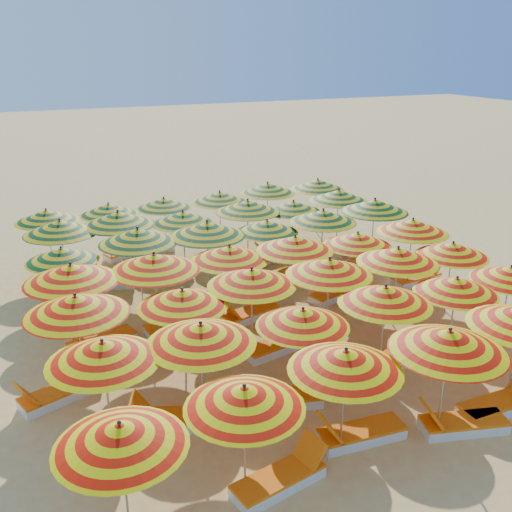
% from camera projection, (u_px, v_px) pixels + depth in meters
% --- Properties ---
extents(ground, '(120.00, 120.00, 0.00)m').
position_uv_depth(ground, '(263.00, 314.00, 16.30)').
color(ground, '#EAC268').
rests_on(ground, ground).
extents(umbrella_0, '(2.63, 2.63, 2.14)m').
position_uv_depth(umbrella_0, '(120.00, 435.00, 8.29)').
color(umbrella_0, silver).
rests_on(umbrella_0, ground).
extents(umbrella_1, '(2.20, 2.20, 2.13)m').
position_uv_depth(umbrella_1, '(244.00, 397.00, 9.19)').
color(umbrella_1, silver).
rests_on(umbrella_1, ground).
extents(umbrella_2, '(2.57, 2.57, 2.21)m').
position_uv_depth(umbrella_2, '(346.00, 360.00, 10.13)').
color(umbrella_2, silver).
rests_on(umbrella_2, ground).
extents(umbrella_3, '(2.76, 2.76, 2.35)m').
position_uv_depth(umbrella_3, '(449.00, 341.00, 10.56)').
color(umbrella_3, silver).
rests_on(umbrella_3, ground).
extents(umbrella_6, '(2.47, 2.47, 2.24)m').
position_uv_depth(umbrella_6, '(103.00, 352.00, 10.38)').
color(umbrella_6, silver).
rests_on(umbrella_6, ground).
extents(umbrella_7, '(2.77, 2.77, 2.28)m').
position_uv_depth(umbrella_7, '(201.00, 334.00, 10.94)').
color(umbrella_7, silver).
rests_on(umbrella_7, ground).
extents(umbrella_8, '(2.63, 2.63, 2.11)m').
position_uv_depth(umbrella_8, '(303.00, 318.00, 11.92)').
color(umbrella_8, silver).
rests_on(umbrella_8, ground).
extents(umbrella_9, '(2.70, 2.70, 2.25)m').
position_uv_depth(umbrella_9, '(385.00, 295.00, 12.70)').
color(umbrella_9, silver).
rests_on(umbrella_9, ground).
extents(umbrella_10, '(2.24, 2.24, 2.12)m').
position_uv_depth(umbrella_10, '(456.00, 286.00, 13.50)').
color(umbrella_10, silver).
rests_on(umbrella_10, ground).
extents(umbrella_11, '(2.26, 2.26, 2.09)m').
position_uv_depth(umbrella_11, '(511.00, 274.00, 14.27)').
color(umbrella_11, silver).
rests_on(umbrella_11, ground).
extents(umbrella_12, '(2.43, 2.43, 2.36)m').
position_uv_depth(umbrella_12, '(76.00, 305.00, 11.98)').
color(umbrella_12, silver).
rests_on(umbrella_12, ground).
extents(umbrella_13, '(2.42, 2.42, 2.17)m').
position_uv_depth(umbrella_13, '(182.00, 298.00, 12.72)').
color(umbrella_13, silver).
rests_on(umbrella_13, ground).
extents(umbrella_14, '(2.74, 2.74, 2.29)m').
position_uv_depth(umbrella_14, '(252.00, 278.00, 13.59)').
color(umbrella_14, silver).
rests_on(umbrella_14, ground).
extents(umbrella_15, '(2.46, 2.46, 2.34)m').
position_uv_depth(umbrella_15, '(329.00, 267.00, 14.09)').
color(umbrella_15, silver).
rests_on(umbrella_15, ground).
extents(umbrella_16, '(2.84, 2.84, 2.28)m').
position_uv_depth(umbrella_16, '(398.00, 255.00, 15.03)').
color(umbrella_16, silver).
rests_on(umbrella_16, ground).
extents(umbrella_17, '(2.27, 2.27, 2.14)m').
position_uv_depth(umbrella_17, '(453.00, 250.00, 15.85)').
color(umbrella_17, silver).
rests_on(umbrella_17, ground).
extents(umbrella_18, '(2.45, 2.45, 2.42)m').
position_uv_depth(umbrella_18, '(71.00, 273.00, 13.52)').
color(umbrella_18, silver).
rests_on(umbrella_18, ground).
extents(umbrella_19, '(2.40, 2.40, 2.42)m').
position_uv_depth(umbrella_19, '(154.00, 262.00, 14.22)').
color(umbrella_19, silver).
rests_on(umbrella_19, ground).
extents(umbrella_20, '(2.19, 2.19, 2.25)m').
position_uv_depth(umbrella_20, '(230.00, 253.00, 15.27)').
color(umbrella_20, silver).
rests_on(umbrella_20, ground).
extents(umbrella_21, '(2.55, 2.55, 2.34)m').
position_uv_depth(umbrella_21, '(295.00, 244.00, 15.77)').
color(umbrella_21, silver).
rests_on(umbrella_21, ground).
extents(umbrella_22, '(2.28, 2.28, 2.13)m').
position_uv_depth(umbrella_22, '(358.00, 239.00, 16.70)').
color(umbrella_22, silver).
rests_on(umbrella_22, ground).
extents(umbrella_23, '(2.84, 2.84, 2.32)m').
position_uv_depth(umbrella_23, '(413.00, 226.00, 17.35)').
color(umbrella_23, silver).
rests_on(umbrella_23, ground).
extents(umbrella_24, '(2.22, 2.22, 2.11)m').
position_uv_depth(umbrella_24, '(62.00, 255.00, 15.52)').
color(umbrella_24, silver).
rests_on(umbrella_24, ground).
extents(umbrella_25, '(2.51, 2.51, 2.40)m').
position_uv_depth(umbrella_25, '(138.00, 236.00, 16.23)').
color(umbrella_25, silver).
rests_on(umbrella_25, ground).
extents(umbrella_26, '(2.74, 2.74, 2.43)m').
position_uv_depth(umbrella_26, '(207.00, 229.00, 16.77)').
color(umbrella_26, silver).
rests_on(umbrella_26, ground).
extents(umbrella_27, '(2.19, 2.19, 2.11)m').
position_uv_depth(umbrella_27, '(267.00, 227.00, 17.92)').
color(umbrella_27, silver).
rests_on(umbrella_27, ground).
extents(umbrella_28, '(2.77, 2.77, 2.32)m').
position_uv_depth(umbrella_28, '(323.00, 216.00, 18.38)').
color(umbrella_28, silver).
rests_on(umbrella_28, ground).
extents(umbrella_29, '(2.84, 2.84, 2.42)m').
position_uv_depth(umbrella_29, '(375.00, 206.00, 19.22)').
color(umbrella_29, silver).
rests_on(umbrella_29, ground).
extents(umbrella_30, '(2.44, 2.44, 2.35)m').
position_uv_depth(umbrella_30, '(60.00, 227.00, 17.17)').
color(umbrella_30, silver).
rests_on(umbrella_30, ground).
extents(umbrella_31, '(2.94, 2.94, 2.43)m').
position_uv_depth(umbrella_31, '(118.00, 219.00, 17.79)').
color(umbrella_31, silver).
rests_on(umbrella_31, ground).
extents(umbrella_32, '(2.29, 2.29, 2.21)m').
position_uv_depth(umbrella_32, '(183.00, 218.00, 18.57)').
color(umbrella_32, silver).
rests_on(umbrella_32, ground).
extents(umbrella_33, '(2.93, 2.93, 2.35)m').
position_uv_depth(umbrella_33, '(248.00, 206.00, 19.40)').
color(umbrella_33, silver).
rests_on(umbrella_33, ground).
extents(umbrella_34, '(2.08, 2.08, 2.14)m').
position_uv_depth(umbrella_34, '(293.00, 207.00, 20.09)').
color(umbrella_34, silver).
rests_on(umbrella_34, ground).
extents(umbrella_35, '(2.35, 2.35, 2.32)m').
position_uv_depth(umbrella_35, '(338.00, 196.00, 20.91)').
color(umbrella_35, silver).
rests_on(umbrella_35, ground).
extents(umbrella_36, '(2.18, 2.18, 2.21)m').
position_uv_depth(umbrella_36, '(47.00, 216.00, 18.76)').
color(umbrella_36, silver).
rests_on(umbrella_36, ground).
extents(umbrella_37, '(2.49, 2.49, 2.13)m').
position_uv_depth(umbrella_37, '(109.00, 209.00, 19.76)').
color(umbrella_37, silver).
rests_on(umbrella_37, ground).
extents(umbrella_38, '(2.60, 2.60, 2.11)m').
position_uv_depth(umbrella_38, '(164.00, 203.00, 20.61)').
color(umbrella_38, silver).
rests_on(umbrella_38, ground).
extents(umbrella_39, '(2.26, 2.26, 2.20)m').
position_uv_depth(umbrella_39, '(220.00, 197.00, 21.10)').
color(umbrella_39, silver).
rests_on(umbrella_39, ground).
extents(umbrella_40, '(2.87, 2.87, 2.30)m').
position_uv_depth(umbrella_40, '(268.00, 188.00, 22.06)').
color(umbrella_40, silver).
rests_on(umbrella_40, ground).
extents(umbrella_41, '(2.65, 2.65, 2.26)m').
position_uv_depth(umbrella_41, '(318.00, 184.00, 22.83)').
color(umbrella_41, silver).
rests_on(umbrella_41, ground).
extents(lounger_0, '(1.81, 0.90, 0.69)m').
position_uv_depth(lounger_0, '(280.00, 479.00, 9.88)').
color(lounger_0, white).
rests_on(lounger_0, ground).
extents(lounger_1, '(1.77, 0.72, 0.69)m').
position_uv_depth(lounger_1, '(360.00, 433.00, 11.04)').
color(lounger_1, white).
rests_on(lounger_1, ground).
extents(lounger_2, '(1.82, 1.02, 0.69)m').
position_uv_depth(lounger_2, '(461.00, 424.00, 11.31)').
color(lounger_2, white).
rests_on(lounger_2, ground).
extents(lounger_3, '(1.73, 0.58, 0.69)m').
position_uv_depth(lounger_3, '(498.00, 405.00, 11.90)').
color(lounger_3, white).
rests_on(lounger_3, ground).
extents(lounger_4, '(1.82, 1.19, 0.69)m').
position_uv_depth(lounger_4, '(174.00, 419.00, 11.46)').
color(lounger_4, white).
rests_on(lounger_4, ground).
extents(lounger_5, '(1.83, 1.04, 0.69)m').
position_uv_depth(lounger_5, '(284.00, 398.00, 12.14)').
color(lounger_5, white).
rests_on(lounger_5, ground).
extents(lounger_6, '(1.83, 1.11, 0.69)m').
position_uv_depth(lounger_6, '(393.00, 359.00, 13.64)').
color(lounger_6, white).
rests_on(lounger_6, ground).
extents(lounger_7, '(1.81, 0.87, 0.69)m').
position_uv_depth(lounger_7, '(483.00, 336.00, 14.74)').
color(lounger_7, white).
rests_on(lounger_7, ground).
extents(lounger_8, '(1.83, 1.11, 0.69)m').
position_uv_depth(lounger_8, '(58.00, 394.00, 12.29)').
color(lounger_8, white).
rests_on(lounger_8, ground).
extents(lounger_9, '(1.81, 0.91, 0.69)m').
position_uv_depth(lounger_9, '(277.00, 345.00, 14.28)').
color(lounger_9, white).
rests_on(lounger_9, ground).
extents(lounger_10, '(1.82, 1.01, 0.69)m').
position_uv_depth(lounger_10, '(100.00, 341.00, 14.47)').
color(lounger_10, white).
rests_on(lounger_10, ground).
extents(lounger_11, '(1.76, 0.66, 0.69)m').
position_uv_depth(lounger_11, '(179.00, 325.00, 15.30)').
color(lounger_11, white).
rests_on(lounger_11, ground).
extents(lounger_12, '(1.82, 1.01, 0.69)m').
position_uv_depth(lounger_12, '(249.00, 314.00, 15.97)').
color(lounger_12, white).
rests_on(lounger_12, ground).
extents(lounger_13, '(1.82, 1.03, 0.69)m').
position_uv_depth(lounger_13, '(336.00, 293.00, 17.31)').
color(lounger_13, white).
rests_on(lounger_13, ground).
extents(lounger_14, '(1.78, 0.76, 0.69)m').
position_uv_depth(lounger_14, '(417.00, 278.00, 18.43)').
color(lounger_14, white).
rests_on(lounger_14, ground).
extents(lounger_15, '(1.81, 0.91, 0.69)m').
position_uv_depth(lounger_15, '(281.00, 275.00, 18.65)').
color(lounger_15, white).
rests_on(lounger_15, ground).
extents(lounger_16, '(1.77, 0.69, 0.69)m').
position_uv_depth(lounger_16, '(359.00, 263.00, 19.71)').
color(lounger_16, white).
rests_on(lounger_16, ground).
extents(lounger_17, '(1.83, 1.05, 0.69)m').
position_uv_depth(lounger_17, '(109.00, 282.00, 18.07)').
color(lounger_17, white).
rests_on(lounger_17, ground).
extents(lounger_18, '(1.73, 0.59, 0.69)m').
position_uv_depth(lounger_18, '(279.00, 256.00, 20.39)').
color(lounger_18, white).
rests_on(lounger_18, ground).
extents(lounger_19, '(1.82, 0.98, 0.69)m').
position_uv_depth(lounger_19, '(69.00, 265.00, 19.52)').
color(lounger_19, white).
rests_on(lounger_19, ground).
extents(lounger_20, '(1.83, 1.13, 0.69)m').
position_uv_depth(lounger_20, '(129.00, 252.00, 20.72)').
color(lounger_20, white).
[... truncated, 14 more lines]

